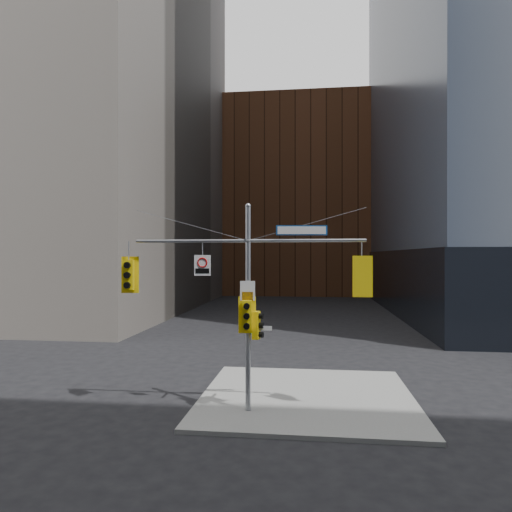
% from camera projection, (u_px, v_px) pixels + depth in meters
% --- Properties ---
extents(ground, '(160.00, 160.00, 0.00)m').
position_uv_depth(ground, '(239.00, 437.00, 13.73)').
color(ground, black).
rests_on(ground, ground).
extents(sidewalk_corner, '(8.00, 8.00, 0.15)m').
position_uv_depth(sidewalk_corner, '(307.00, 397.00, 17.46)').
color(sidewalk_corner, gray).
rests_on(sidewalk_corner, ground).
extents(brick_midrise, '(26.00, 20.00, 28.00)m').
position_uv_depth(brick_midrise, '(297.00, 202.00, 71.31)').
color(brick_midrise, brown).
rests_on(brick_midrise, ground).
extents(signal_assembly, '(8.00, 0.80, 7.30)m').
position_uv_depth(signal_assembly, '(248.00, 287.00, 15.71)').
color(signal_assembly, '#999CA1').
rests_on(signal_assembly, ground).
extents(traffic_light_west_arm, '(0.63, 0.53, 1.31)m').
position_uv_depth(traffic_light_west_arm, '(129.00, 275.00, 16.24)').
color(traffic_light_west_arm, yellow).
rests_on(traffic_light_west_arm, ground).
extents(traffic_light_east_arm, '(0.65, 0.52, 1.37)m').
position_uv_depth(traffic_light_east_arm, '(362.00, 276.00, 15.24)').
color(traffic_light_east_arm, yellow).
rests_on(traffic_light_east_arm, ground).
extents(traffic_light_pole_side, '(0.40, 0.34, 0.95)m').
position_uv_depth(traffic_light_pole_side, '(257.00, 325.00, 15.67)').
color(traffic_light_pole_side, yellow).
rests_on(traffic_light_pole_side, ground).
extents(traffic_light_pole_front, '(0.60, 0.50, 1.25)m').
position_uv_depth(traffic_light_pole_front, '(247.00, 315.00, 15.44)').
color(traffic_light_pole_front, yellow).
rests_on(traffic_light_pole_front, ground).
extents(street_sign_blade, '(1.74, 0.24, 0.34)m').
position_uv_depth(street_sign_blade, '(302.00, 230.00, 15.49)').
color(street_sign_blade, navy).
rests_on(street_sign_blade, ground).
extents(regulatory_sign_arm, '(0.58, 0.11, 0.72)m').
position_uv_depth(regulatory_sign_arm, '(202.00, 265.00, 15.88)').
color(regulatory_sign_arm, silver).
rests_on(regulatory_sign_arm, ground).
extents(regulatory_sign_pole, '(0.51, 0.08, 0.67)m').
position_uv_depth(regulatory_sign_pole, '(248.00, 291.00, 15.59)').
color(regulatory_sign_pole, silver).
rests_on(regulatory_sign_pole, ground).
extents(street_blade_ew, '(0.75, 0.06, 0.15)m').
position_uv_depth(street_blade_ew, '(261.00, 328.00, 15.66)').
color(street_blade_ew, silver).
rests_on(street_blade_ew, ground).
extents(street_blade_ns, '(0.09, 0.68, 0.14)m').
position_uv_depth(street_blade_ns, '(250.00, 333.00, 16.16)').
color(street_blade_ns, '#145926').
rests_on(street_blade_ns, ground).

